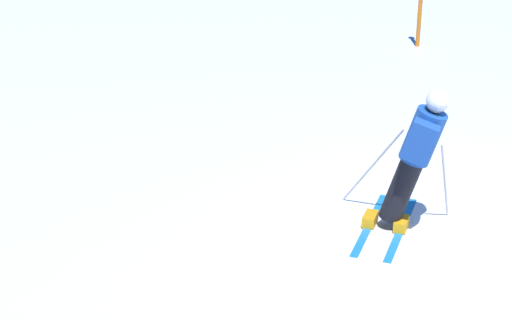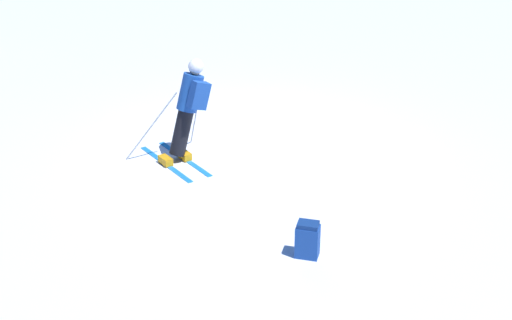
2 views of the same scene
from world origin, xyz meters
name	(u,v)px [view 2 (image 2 of 2)]	position (x,y,z in m)	size (l,w,h in m)	color
ground_plane	(251,146)	(0.00, 0.00, 0.00)	(300.00, 300.00, 0.00)	white
skier	(188,106)	(1.15, -0.01, 0.95)	(1.35, 1.69, 1.74)	#1E7AC6
spare_backpack	(308,240)	(0.93, 3.48, 0.24)	(0.37, 0.36, 0.50)	#194293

